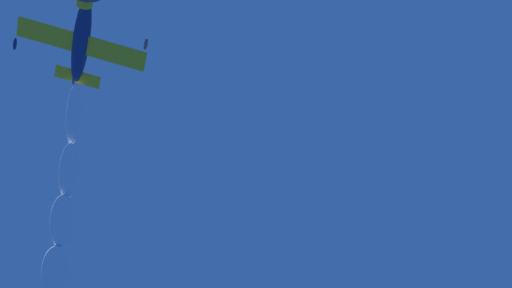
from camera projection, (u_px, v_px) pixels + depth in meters
name	position (u px, v px, depth m)	size (l,w,h in m)	color
airplane_left_wingman	(82.00, 37.00, 77.72)	(7.33, 7.06, 3.23)	navy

